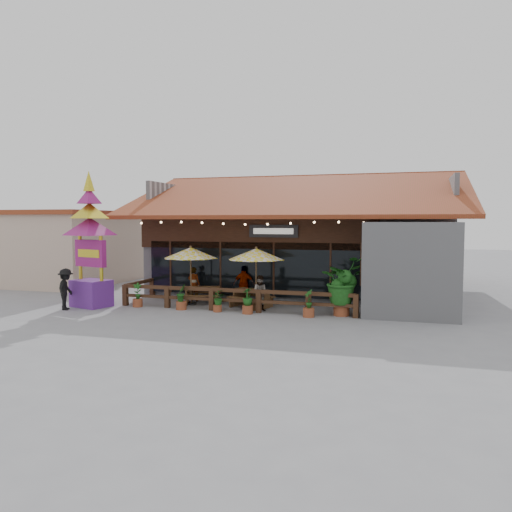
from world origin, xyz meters
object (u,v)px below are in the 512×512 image
(umbrella_left, at_px, (191,253))
(thai_sign_tower, at_px, (90,230))
(umbrella_right, at_px, (256,254))
(picnic_table_right, at_px, (251,295))
(tropical_plant, at_px, (342,282))
(picnic_table_left, at_px, (202,292))
(pedestrian, at_px, (66,289))

(umbrella_left, relative_size, thai_sign_tower, 0.44)
(umbrella_left, xyz_separation_m, umbrella_right, (2.99, -0.04, 0.00))
(picnic_table_right, bearing_deg, tropical_plant, -11.42)
(umbrella_left, height_order, thai_sign_tower, thai_sign_tower)
(picnic_table_right, xyz_separation_m, thai_sign_tower, (-6.57, -1.79, 2.75))
(picnic_table_left, relative_size, thai_sign_tower, 0.31)
(umbrella_right, bearing_deg, thai_sign_tower, -165.50)
(picnic_table_left, xyz_separation_m, tropical_plant, (6.23, -1.03, 0.81))
(umbrella_right, bearing_deg, umbrella_left, 179.27)
(picnic_table_left, relative_size, picnic_table_right, 0.96)
(picnic_table_left, bearing_deg, umbrella_right, -6.07)
(umbrella_left, height_order, picnic_table_left, umbrella_left)
(picnic_table_left, distance_m, tropical_plant, 6.37)
(picnic_table_left, bearing_deg, thai_sign_tower, -154.35)
(umbrella_left, bearing_deg, tropical_plant, -6.83)
(umbrella_right, height_order, picnic_table_left, umbrella_right)
(picnic_table_right, height_order, pedestrian, pedestrian)
(picnic_table_right, xyz_separation_m, pedestrian, (-7.12, -2.74, 0.34))
(umbrella_left, bearing_deg, umbrella_right, -0.73)
(umbrella_left, height_order, tropical_plant, umbrella_left)
(thai_sign_tower, bearing_deg, pedestrian, -119.57)
(picnic_table_left, height_order, tropical_plant, tropical_plant)
(thai_sign_tower, xyz_separation_m, pedestrian, (-0.54, -0.96, -2.41))
(picnic_table_left, height_order, picnic_table_right, picnic_table_right)
(thai_sign_tower, bearing_deg, umbrella_right, 14.50)
(umbrella_right, distance_m, pedestrian, 7.95)
(picnic_table_right, bearing_deg, umbrella_right, -6.68)
(picnic_table_right, distance_m, tropical_plant, 4.05)
(umbrella_right, bearing_deg, tropical_plant, -11.71)
(tropical_plant, bearing_deg, picnic_table_left, 170.60)
(tropical_plant, bearing_deg, umbrella_left, 173.17)
(umbrella_left, distance_m, tropical_plant, 6.77)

